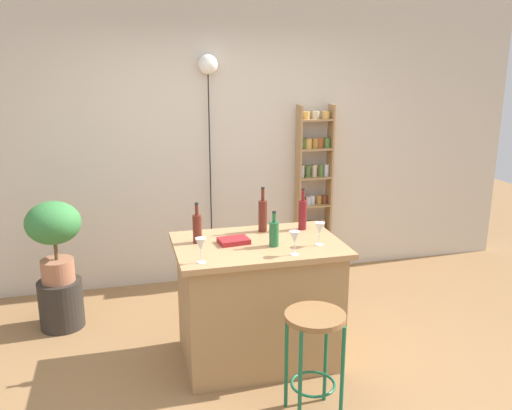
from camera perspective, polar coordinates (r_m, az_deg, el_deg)
The scene contains 16 objects.
ground at distance 3.95m, azimuth 1.36°, elevation -17.97°, with size 12.00×12.00×0.00m, color olive.
back_wall at distance 5.27m, azimuth -4.36°, elevation 6.78°, with size 6.40×0.10×2.80m, color beige.
kitchen_counter at distance 3.98m, azimuth 0.20°, elevation -10.16°, with size 1.18×0.81×0.91m.
bar_stool at distance 3.34m, azimuth 6.24°, elevation -14.11°, with size 0.37×0.37×0.70m.
spice_shelf at distance 5.47m, azimuth 6.17°, elevation 1.82°, with size 0.35×0.16×1.74m.
plant_stool at distance 4.80m, azimuth -20.04°, elevation -9.86°, with size 0.36×0.36×0.41m, color #2D2823.
potted_plant at distance 4.58m, azimuth -20.74°, elevation -2.67°, with size 0.44×0.39×0.67m.
bottle_olive_oil at distance 4.03m, azimuth 0.72°, elevation -1.04°, with size 0.07×0.07×0.34m.
bottle_wine_red at distance 3.80m, azimuth -6.29°, elevation -2.41°, with size 0.06×0.06×0.29m.
bottle_vinegar at distance 3.71m, azimuth 1.93°, elevation -3.00°, with size 0.07×0.07×0.25m.
bottle_sauce_amber at distance 4.09m, azimuth 4.98°, elevation -0.95°, with size 0.06×0.06×0.32m.
wine_glass_left at distance 3.54m, azimuth 4.14°, elevation -3.54°, with size 0.07×0.07×0.16m.
wine_glass_center at distance 3.75m, azimuth 6.80°, elevation -2.56°, with size 0.07×0.07×0.16m.
wine_glass_right at distance 3.42m, azimuth -5.90°, elevation -4.28°, with size 0.07×0.07×0.16m.
cookbook at distance 3.80m, azimuth -2.39°, elevation -3.83°, with size 0.21×0.15×0.04m, color maroon.
pendant_globe_light at distance 5.09m, azimuth -5.14°, elevation 14.14°, with size 0.18×0.18×2.22m.
Camera 1 is at (-0.91, -3.18, 2.14)m, focal length 37.53 mm.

